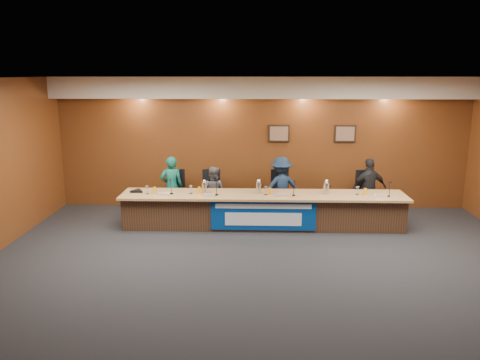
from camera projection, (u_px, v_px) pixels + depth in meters
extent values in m
plane|color=black|center=(265.00, 272.00, 7.91)|extent=(10.00, 10.00, 0.00)
cube|color=silver|center=(268.00, 78.00, 7.20)|extent=(10.00, 8.00, 0.04)
cube|color=#5A2C12|center=(262.00, 143.00, 11.45)|extent=(10.00, 0.04, 3.20)
cube|color=beige|center=(263.00, 88.00, 10.91)|extent=(10.00, 0.50, 0.50)
cube|color=#402718|center=(263.00, 211.00, 10.17)|extent=(6.00, 0.80, 0.70)
cube|color=#AB7E4D|center=(263.00, 195.00, 10.04)|extent=(6.10, 0.95, 0.05)
cube|color=navy|center=(263.00, 215.00, 9.76)|extent=(2.20, 0.02, 0.65)
cube|color=silver|center=(263.00, 206.00, 9.70)|extent=(2.00, 0.01, 0.10)
cube|color=silver|center=(263.00, 219.00, 9.77)|extent=(1.60, 0.01, 0.28)
cube|color=black|center=(279.00, 133.00, 11.36)|extent=(0.52, 0.04, 0.42)
cube|color=black|center=(345.00, 134.00, 11.31)|extent=(0.52, 0.04, 0.42)
imported|color=#0D4F45|center=(172.00, 187.00, 10.83)|extent=(0.58, 0.45, 1.42)
imported|color=#54565A|center=(213.00, 192.00, 10.83)|extent=(0.70, 0.62, 1.19)
imported|color=#122238|center=(281.00, 187.00, 10.76)|extent=(1.03, 0.75, 1.42)
imported|color=black|center=(369.00, 189.00, 10.70)|extent=(0.87, 0.49, 1.40)
cube|color=black|center=(173.00, 195.00, 10.98)|extent=(0.60, 0.60, 0.08)
cube|color=black|center=(214.00, 196.00, 10.95)|extent=(0.60, 0.60, 0.08)
cube|color=black|center=(281.00, 196.00, 10.91)|extent=(0.52, 0.52, 0.08)
cube|color=black|center=(367.00, 197.00, 10.85)|extent=(0.58, 0.58, 0.08)
cube|color=white|center=(163.00, 194.00, 9.87)|extent=(0.24, 0.08, 0.10)
cylinder|color=black|center=(172.00, 193.00, 10.03)|extent=(0.07, 0.07, 0.02)
cylinder|color=#F99A05|center=(155.00, 190.00, 10.03)|extent=(0.06, 0.06, 0.15)
cylinder|color=silver|center=(147.00, 190.00, 10.00)|extent=(0.08, 0.08, 0.18)
cube|color=white|center=(208.00, 195.00, 9.79)|extent=(0.24, 0.08, 0.10)
cylinder|color=black|center=(217.00, 195.00, 9.93)|extent=(0.07, 0.07, 0.02)
cylinder|color=#F99A05|center=(199.00, 190.00, 10.03)|extent=(0.06, 0.06, 0.15)
cylinder|color=silver|center=(191.00, 190.00, 10.04)|extent=(0.08, 0.08, 0.18)
cube|color=white|center=(282.00, 195.00, 9.76)|extent=(0.24, 0.08, 0.10)
cylinder|color=black|center=(294.00, 195.00, 9.88)|extent=(0.07, 0.07, 0.02)
cylinder|color=#F99A05|center=(270.00, 191.00, 9.95)|extent=(0.06, 0.06, 0.15)
cylinder|color=silver|center=(266.00, 191.00, 9.93)|extent=(0.08, 0.08, 0.18)
cube|color=white|center=(382.00, 195.00, 9.73)|extent=(0.24, 0.08, 0.10)
cylinder|color=black|center=(388.00, 196.00, 9.82)|extent=(0.07, 0.07, 0.02)
cylinder|color=#F99A05|center=(365.00, 192.00, 9.92)|extent=(0.06, 0.06, 0.15)
cylinder|color=silver|center=(358.00, 191.00, 9.94)|extent=(0.08, 0.08, 0.18)
cylinder|color=silver|center=(205.00, 188.00, 10.06)|extent=(0.11, 0.11, 0.24)
cylinder|color=silver|center=(259.00, 188.00, 10.04)|extent=(0.12, 0.12, 0.26)
cylinder|color=silver|center=(326.00, 188.00, 10.02)|extent=(0.13, 0.13, 0.25)
cylinder|color=black|center=(137.00, 191.00, 10.18)|extent=(0.32, 0.32, 0.05)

